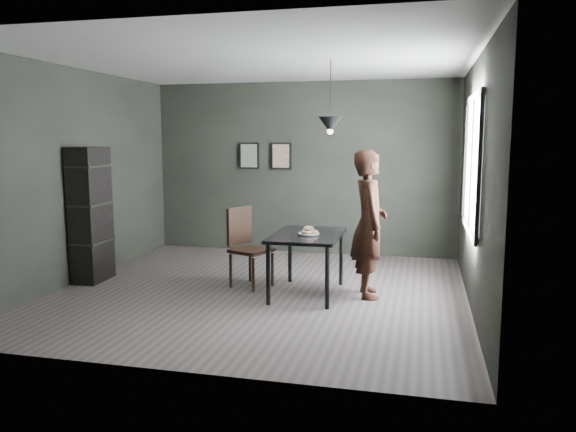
% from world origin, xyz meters
% --- Properties ---
extents(ground, '(5.00, 5.00, 0.00)m').
position_xyz_m(ground, '(0.00, 0.00, 0.00)').
color(ground, '#3C3634').
rests_on(ground, ground).
extents(back_wall, '(5.00, 0.10, 2.80)m').
position_xyz_m(back_wall, '(0.00, 2.50, 1.40)').
color(back_wall, black).
rests_on(back_wall, ground).
extents(ceiling, '(5.00, 5.00, 0.02)m').
position_xyz_m(ceiling, '(0.00, 0.00, 2.80)').
color(ceiling, silver).
rests_on(ceiling, ground).
extents(window_assembly, '(0.04, 1.96, 1.56)m').
position_xyz_m(window_assembly, '(2.47, 0.20, 1.60)').
color(window_assembly, white).
rests_on(window_assembly, ground).
extents(cafe_table, '(0.80, 1.20, 0.75)m').
position_xyz_m(cafe_table, '(0.60, 0.00, 0.67)').
color(cafe_table, black).
rests_on(cafe_table, ground).
extents(white_plate, '(0.23, 0.23, 0.01)m').
position_xyz_m(white_plate, '(0.63, -0.08, 0.76)').
color(white_plate, silver).
rests_on(white_plate, cafe_table).
extents(donut_pile, '(0.20, 0.21, 0.09)m').
position_xyz_m(donut_pile, '(0.63, -0.08, 0.79)').
color(donut_pile, '#F5DFBE').
rests_on(donut_pile, white_plate).
extents(woman, '(0.56, 0.72, 1.76)m').
position_xyz_m(woman, '(1.33, 0.11, 0.88)').
color(woman, black).
rests_on(woman, ground).
extents(wood_chair, '(0.58, 0.58, 1.02)m').
position_xyz_m(wood_chair, '(-0.24, 0.22, 0.58)').
color(wood_chair, black).
rests_on(wood_chair, ground).
extents(shelf_unit, '(0.37, 0.61, 1.78)m').
position_xyz_m(shelf_unit, '(-2.32, -0.01, 0.89)').
color(shelf_unit, black).
rests_on(shelf_unit, ground).
extents(pendant_lamp, '(0.28, 0.28, 0.86)m').
position_xyz_m(pendant_lamp, '(0.85, 0.10, 2.05)').
color(pendant_lamp, black).
rests_on(pendant_lamp, ground).
extents(framed_print_left, '(0.34, 0.04, 0.44)m').
position_xyz_m(framed_print_left, '(-0.90, 2.47, 1.60)').
color(framed_print_left, black).
rests_on(framed_print_left, ground).
extents(framed_print_right, '(0.34, 0.04, 0.44)m').
position_xyz_m(framed_print_right, '(-0.35, 2.47, 1.60)').
color(framed_print_right, black).
rests_on(framed_print_right, ground).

